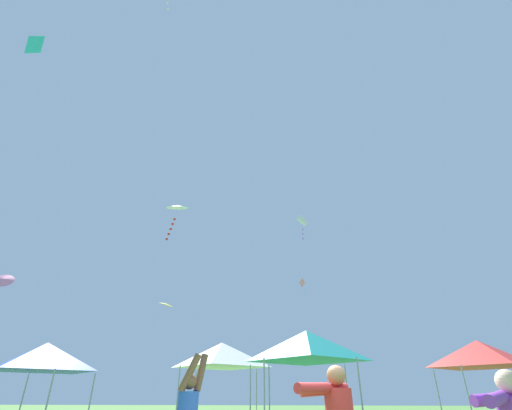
{
  "coord_description": "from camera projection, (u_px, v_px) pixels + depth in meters",
  "views": [
    {
      "loc": [
        -0.25,
        -5.0,
        1.42
      ],
      "look_at": [
        -1.83,
        13.45,
        11.15
      ],
      "focal_mm": 25.43,
      "sensor_mm": 36.0,
      "label": 1
    }
  ],
  "objects": [
    {
      "name": "canopy_tent_teal",
      "position": [
        307.0,
        346.0,
        13.47
      ],
      "size": [
        3.36,
        3.36,
        3.59
      ],
      "color": "#9E9EA3",
      "rests_on": "ground"
    },
    {
      "name": "canopy_tent_red",
      "position": [
        480.0,
        354.0,
        14.53
      ],
      "size": [
        3.19,
        3.19,
        3.41
      ],
      "color": "#9E9EA3",
      "rests_on": "ground"
    },
    {
      "name": "kite_pink_delta",
      "position": [
        2.0,
        281.0,
        17.69
      ],
      "size": [
        1.17,
        1.0,
        2.05
      ],
      "color": "pink"
    },
    {
      "name": "kite_white_delta",
      "position": [
        177.0,
        208.0,
        18.44
      ],
      "size": [
        1.14,
        1.13,
        2.07
      ],
      "color": "white"
    },
    {
      "name": "kite_yellow_diamond",
      "position": [
        166.0,
        304.0,
        32.76
      ],
      "size": [
        1.32,
        1.05,
        0.48
      ],
      "color": "yellow"
    },
    {
      "name": "kite_white_box",
      "position": [
        302.0,
        221.0,
        36.88
      ],
      "size": [
        1.06,
        0.67,
        2.42
      ],
      "color": "white"
    },
    {
      "name": "canopy_tent_white",
      "position": [
        222.0,
        355.0,
        17.39
      ],
      "size": [
        3.45,
        3.45,
        3.69
      ],
      "color": "#9E9EA3",
      "rests_on": "ground"
    },
    {
      "name": "canopy_tent_blue",
      "position": [
        44.0,
        357.0,
        12.41
      ],
      "size": [
        2.84,
        2.84,
        3.04
      ],
      "color": "#9E9EA3",
      "rests_on": "ground"
    },
    {
      "name": "kite_cyan_diamond",
      "position": [
        33.0,
        45.0,
        15.53
      ],
      "size": [
        0.53,
        0.61,
        0.78
      ],
      "color": "#2DB7CC"
    },
    {
      "name": "kite_pink_diamond",
      "position": [
        302.0,
        283.0,
        35.04
      ],
      "size": [
        0.51,
        0.43,
        1.39
      ],
      "color": "pink"
    }
  ]
}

